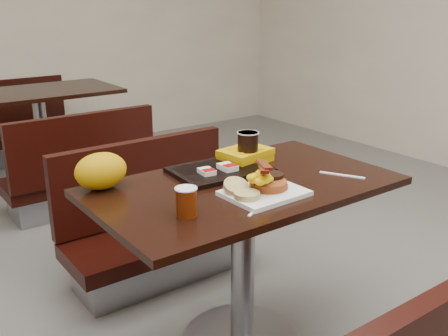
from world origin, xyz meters
TOP-DOWN VIEW (x-y plane):
  - table_near at (0.00, 0.00)m, footprint 1.20×0.70m
  - bench_near_n at (0.00, 0.70)m, footprint 1.00×0.46m
  - table_far at (0.00, 2.60)m, footprint 1.20×0.70m
  - bench_far_s at (0.00, 1.90)m, footprint 1.00×0.46m
  - bench_far_n at (0.00, 3.30)m, footprint 1.00×0.46m
  - platter at (-0.02, -0.15)m, footprint 0.29×0.23m
  - pancake_stack at (0.01, -0.13)m, footprint 0.15×0.15m
  - sausage_patty at (0.05, -0.11)m, footprint 0.11×0.11m
  - scrambled_eggs at (-0.03, -0.15)m, footprint 0.13×0.12m
  - bacon_strips at (-0.03, -0.14)m, footprint 0.16×0.18m
  - muffin_bottom at (-0.12, -0.16)m, footprint 0.09×0.09m
  - muffin_top at (-0.11, -0.10)m, footprint 0.11×0.11m
  - coffee_cup_near at (-0.35, -0.14)m, footprint 0.07×0.07m
  - fork at (-0.15, -0.25)m, footprint 0.11×0.07m
  - knife at (0.38, -0.17)m, footprint 0.10×0.17m
  - condiment_syrup at (-0.15, 0.11)m, footprint 0.04×0.03m
  - condiment_ketchup at (-0.01, 0.06)m, footprint 0.04×0.03m
  - tray at (0.00, 0.16)m, footprint 0.41×0.30m
  - hashbrown_sleeve_left at (-0.09, 0.14)m, footprint 0.06×0.08m
  - hashbrown_sleeve_right at (0.02, 0.13)m, footprint 0.06×0.08m
  - coffee_cup_far at (0.17, 0.19)m, footprint 0.11×0.11m
  - clamshell at (0.18, 0.21)m, footprint 0.24×0.19m
  - paper_bag at (-0.48, 0.28)m, footprint 0.23×0.18m

SIDE VIEW (x-z plane):
  - bench_near_n at x=0.00m, z-range 0.00..0.72m
  - bench_far_s at x=0.00m, z-range 0.00..0.72m
  - bench_far_n at x=0.00m, z-range 0.00..0.72m
  - table_near at x=0.00m, z-range 0.00..0.75m
  - table_far at x=0.00m, z-range 0.00..0.75m
  - fork at x=-0.15m, z-range 0.75..0.75m
  - knife at x=0.38m, z-range 0.75..0.75m
  - condiment_ketchup at x=-0.01m, z-range 0.75..0.76m
  - condiment_syrup at x=-0.15m, z-range 0.75..0.76m
  - platter at x=-0.02m, z-range 0.75..0.77m
  - tray at x=0.00m, z-range 0.75..0.77m
  - muffin_bottom at x=-0.12m, z-range 0.77..0.79m
  - hashbrown_sleeve_left at x=-0.09m, z-range 0.77..0.79m
  - clamshell at x=0.18m, z-range 0.75..0.81m
  - hashbrown_sleeve_right at x=0.02m, z-range 0.77..0.79m
  - pancake_stack at x=0.01m, z-range 0.77..0.80m
  - muffin_top at x=-0.11m, z-range 0.76..0.82m
  - coffee_cup_near at x=-0.35m, z-range 0.75..0.85m
  - sausage_patty at x=0.05m, z-range 0.80..0.81m
  - paper_bag at x=-0.48m, z-range 0.75..0.89m
  - scrambled_eggs at x=-0.03m, z-range 0.80..0.85m
  - coffee_cup_far at x=0.17m, z-range 0.77..0.89m
  - bacon_strips at x=-0.03m, z-range 0.85..0.86m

